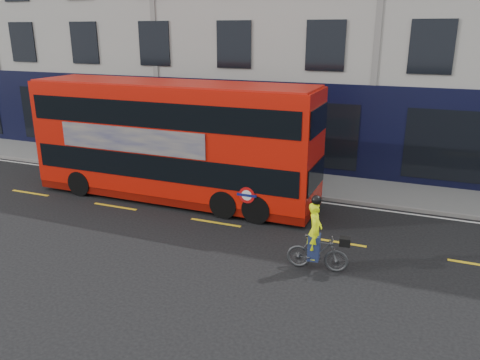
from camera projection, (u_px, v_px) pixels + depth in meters
The scene contains 7 objects.
ground at pixel (326, 264), 12.78m from camera, with size 120.00×120.00×0.00m, color black.
pavement at pixel (360, 190), 18.50m from camera, with size 60.00×3.00×0.12m, color slate.
kerb at pixel (354, 202), 17.18m from camera, with size 60.00×0.12×0.13m, color gray.
road_edge_line at pixel (353, 206), 16.93m from camera, with size 58.00×0.10×0.01m, color silver.
lane_dashes at pixel (336, 242), 14.10m from camera, with size 58.00×0.12×0.01m, color yellow, non-canonical shape.
bus at pixel (174, 141), 17.12m from camera, with size 10.83×2.57×4.35m.
cyclist at pixel (317, 245), 12.28m from camera, with size 1.66×0.61×2.09m.
Camera 1 is at (2.07, -11.52, 6.09)m, focal length 35.00 mm.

